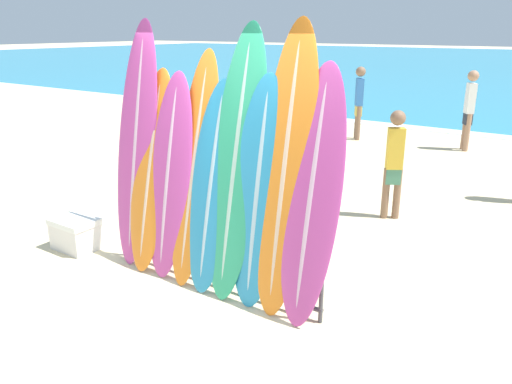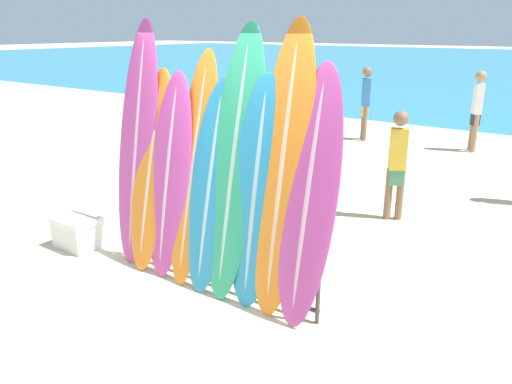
{
  "view_description": "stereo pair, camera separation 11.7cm",
  "coord_description": "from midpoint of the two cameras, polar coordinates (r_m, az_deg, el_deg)",
  "views": [
    {
      "loc": [
        2.92,
        -3.12,
        2.54
      ],
      "look_at": [
        -0.04,
        1.26,
        0.8
      ],
      "focal_mm": 35.0,
      "sensor_mm": 36.0,
      "label": 1
    },
    {
      "loc": [
        3.02,
        -3.06,
        2.54
      ],
      "look_at": [
        -0.04,
        1.26,
        0.8
      ],
      "focal_mm": 35.0,
      "sensor_mm": 36.0,
      "label": 2
    }
  ],
  "objects": [
    {
      "name": "surfboard_slot_2",
      "position": [
        5.26,
        -10.46,
        1.69
      ],
      "size": [
        0.56,
        0.52,
        2.15
      ],
      "color": "#B23D8E",
      "rests_on": "ground_plane"
    },
    {
      "name": "surfboard_slot_7",
      "position": [
        4.41,
        2.62,
        2.19
      ],
      "size": [
        0.55,
        0.57,
        2.65
      ],
      "color": "orange",
      "rests_on": "ground_plane"
    },
    {
      "name": "surfboard_slot_0",
      "position": [
        5.61,
        -14.07,
        5.13
      ],
      "size": [
        0.56,
        0.55,
        2.65
      ],
      "color": "#B23D8E",
      "rests_on": "ground_plane"
    },
    {
      "name": "surfboard_slot_6",
      "position": [
        4.58,
        -0.47,
        -0.26
      ],
      "size": [
        0.57,
        0.45,
        2.18
      ],
      "color": "teal",
      "rests_on": "ground_plane"
    },
    {
      "name": "person_far_right",
      "position": [
        11.71,
        22.92,
        8.89
      ],
      "size": [
        0.26,
        0.29,
        1.71
      ],
      "rotation": [
        0.0,
        0.0,
        5.22
      ],
      "color": "#A87A5B",
      "rests_on": "ground_plane"
    },
    {
      "name": "surfboard_slot_1",
      "position": [
        5.46,
        -12.46,
        2.26
      ],
      "size": [
        0.54,
        0.61,
        2.16
      ],
      "color": "orange",
      "rests_on": "ground_plane"
    },
    {
      "name": "surfboard_slot_3",
      "position": [
        5.07,
        -7.71,
        2.5
      ],
      "size": [
        0.49,
        0.64,
        2.37
      ],
      "color": "orange",
      "rests_on": "ground_plane"
    },
    {
      "name": "surfboard_rack",
      "position": [
        5.11,
        -5.72,
        -6.26
      ],
      "size": [
        2.53,
        0.04,
        0.78
      ],
      "color": "#47474C",
      "rests_on": "ground_plane"
    },
    {
      "name": "ground_plane",
      "position": [
        4.98,
        -8.66,
        -12.69
      ],
      "size": [
        160.0,
        160.0,
        0.0
      ],
      "primitive_type": "plane",
      "color": "beige"
    },
    {
      "name": "person_near_water",
      "position": [
        7.03,
        15.06,
        3.46
      ],
      "size": [
        0.26,
        0.23,
        1.52
      ],
      "rotation": [
        0.0,
        0.0,
        0.51
      ],
      "color": "#846047",
      "rests_on": "ground_plane"
    },
    {
      "name": "surfboard_slot_4",
      "position": [
        4.91,
        -5.71,
        0.43
      ],
      "size": [
        0.54,
        0.56,
        2.1
      ],
      "color": "teal",
      "rests_on": "ground_plane"
    },
    {
      "name": "surfboard_slot_8",
      "position": [
        4.3,
        5.65,
        -0.76
      ],
      "size": [
        0.54,
        0.56,
        2.3
      ],
      "color": "#B23D8E",
      "rests_on": "ground_plane"
    },
    {
      "name": "surfboard_slot_5",
      "position": [
        4.72,
        -2.97,
        3.08
      ],
      "size": [
        0.57,
        0.65,
        2.62
      ],
      "color": "#289E70",
      "rests_on": "ground_plane"
    },
    {
      "name": "person_mid_beach",
      "position": [
        12.17,
        11.41,
        10.23
      ],
      "size": [
        0.26,
        0.29,
        1.7
      ],
      "rotation": [
        0.0,
        0.0,
        2.13
      ],
      "color": "#846047",
      "rests_on": "ground_plane"
    },
    {
      "name": "cooler_box",
      "position": [
        6.42,
        -20.38,
        -4.46
      ],
      "size": [
        0.54,
        0.41,
        0.38
      ],
      "color": "silver",
      "rests_on": "ground_plane"
    }
  ]
}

